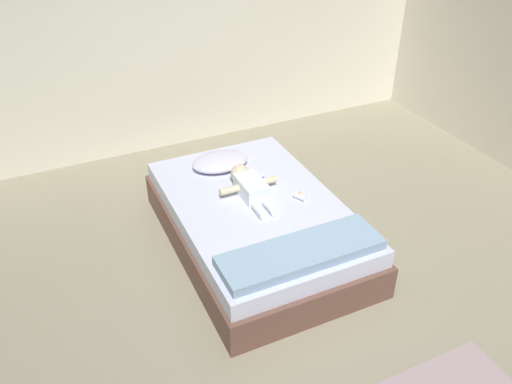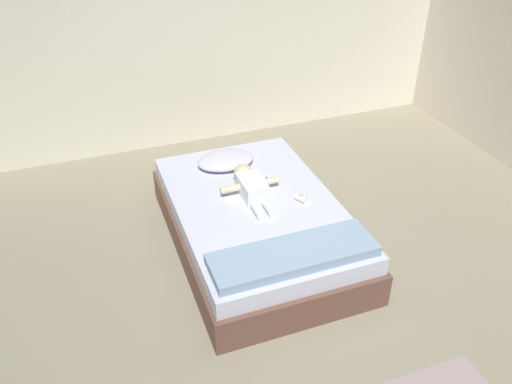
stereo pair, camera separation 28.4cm
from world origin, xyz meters
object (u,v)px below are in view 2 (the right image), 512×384
at_px(toothbrush, 266,180).
at_px(baby_bottle, 301,198).
at_px(bed, 256,224).
at_px(baby, 250,186).
at_px(pillow, 225,160).

relative_size(toothbrush, baby_bottle, 1.10).
height_order(bed, baby, baby).
bearing_deg(bed, baby_bottle, -17.63).
relative_size(pillow, baby_bottle, 4.52).
bearing_deg(toothbrush, bed, -125.14).
distance_m(pillow, baby, 0.50).
xyz_separation_m(pillow, toothbrush, (0.25, -0.36, -0.05)).
xyz_separation_m(bed, toothbrush, (0.20, 0.28, 0.22)).
bearing_deg(pillow, bed, -85.29).
height_order(pillow, baby_bottle, pillow).
bearing_deg(pillow, toothbrush, -55.14).
height_order(pillow, baby, baby).
distance_m(pillow, baby_bottle, 0.85).
xyz_separation_m(baby, toothbrush, (0.19, 0.13, -0.06)).
relative_size(pillow, baby, 0.79).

